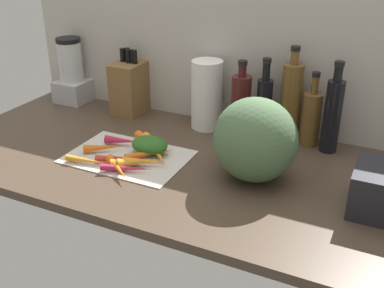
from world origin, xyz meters
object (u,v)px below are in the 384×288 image
carrot_1 (145,162)px  carrot_8 (150,154)px  carrot_4 (121,158)px  bottle_0 (241,105)px  bottle_1 (264,106)px  bottle_2 (290,101)px  bottle_3 (311,118)px  paper_towel_roll (207,95)px  carrot_2 (147,140)px  carrot_0 (127,168)px  carrot_11 (122,140)px  cutting_board (128,156)px  knife_block (130,87)px  carrot_3 (136,162)px  carrot_9 (88,161)px  carrot_7 (157,145)px  carrot_6 (118,168)px  bottle_4 (333,114)px  carrot_10 (136,162)px  winter_squash (255,140)px  blender_appliance (72,75)px  carrot_5 (159,155)px  carrot_12 (103,147)px

carrot_1 → carrot_8: size_ratio=0.87×
carrot_4 → bottle_0: bearing=54.6°
carrot_4 → bottle_1: bottle_1 is taller
bottle_2 → bottle_3: (8.09, -0.95, -4.51)cm
paper_towel_roll → bottle_3: 39.85cm
carrot_2 → carrot_4: carrot_2 is taller
carrot_0 → carrot_11: bearing=127.3°
paper_towel_roll → bottle_1: (22.74, -0.15, -0.92)cm
carrot_1 → bottle_0: size_ratio=0.51×
cutting_board → carrot_2: size_ratio=3.58×
carrot_0 → paper_towel_roll: size_ratio=0.64×
knife_block → carrot_0: bearing=-59.3°
carrot_3 → carrot_1: bearing=46.7°
carrot_0 → carrot_4: 7.38cm
carrot_9 → bottle_1: (44.81, 46.40, 10.47)cm
carrot_7 → bottle_3: (46.42, 29.42, 7.77)cm
carrot_1 → bottle_3: size_ratio=0.54×
carrot_6 → bottle_4: bearing=39.0°
carrot_10 → bottle_4: bottle_4 is taller
carrot_0 → carrot_7: bearing=87.7°
winter_squash → carrot_11: bearing=177.9°
bottle_2 → blender_appliance: bearing=-179.3°
carrot_9 → carrot_8: bearing=39.2°
carrot_2 → bottle_4: bottle_4 is taller
carrot_5 → carrot_9: carrot_5 is taller
carrot_7 → carrot_11: bearing=-174.3°
carrot_7 → bottle_2: bottle_2 is taller
carrot_7 → carrot_3: bearing=-89.0°
bottle_2 → carrot_4: bearing=-135.9°
blender_appliance → carrot_1: bearing=-33.7°
carrot_12 → carrot_6: bearing=-38.6°
carrot_8 → blender_appliance: blender_appliance is taller
carrot_5 → carrot_1: bearing=-106.2°
carrot_0 → bottle_4: (54.58, 44.55, 11.78)cm
carrot_5 → bottle_4: (49.90, 32.28, 11.74)cm
carrot_12 → bottle_0: (37.45, 34.83, 9.88)cm
blender_appliance → bottle_2: 97.23cm
carrot_4 → winter_squash: (42.69, 9.80, 11.19)cm
carrot_11 → winter_squash: (49.59, -1.83, 10.78)cm
carrot_11 → carrot_12: carrot_11 is taller
carrot_6 → carrot_7: bearing=80.7°
carrot_6 → carrot_8: size_ratio=0.91×
carrot_5 → carrot_8: (-3.38, -0.31, 0.06)cm
carrot_10 → carrot_12: 16.91cm
carrot_5 → knife_block: bearing=133.3°
carrot_9 → carrot_10: 16.30cm
cutting_board → carrot_10: (6.84, -5.53, 1.88)cm
cutting_board → carrot_4: bearing=-84.8°
carrot_8 → carrot_0: bearing=-96.2°
carrot_2 → bottle_2: bottle_2 is taller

